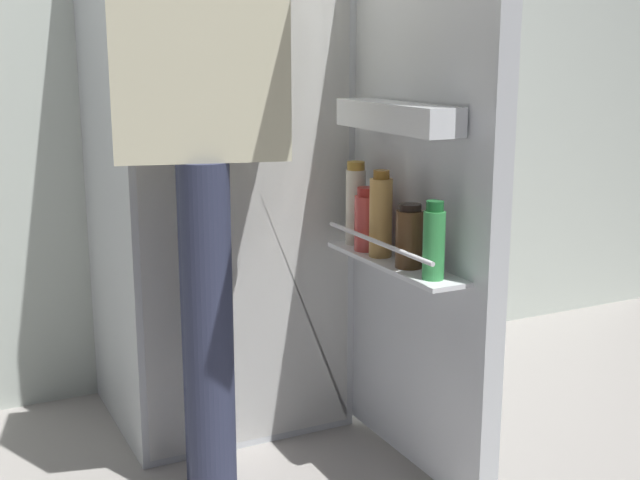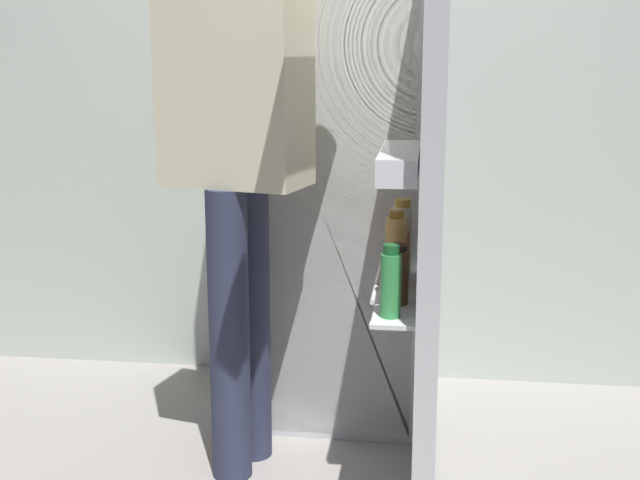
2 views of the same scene
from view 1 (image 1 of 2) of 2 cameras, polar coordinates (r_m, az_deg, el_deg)
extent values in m
cube|color=beige|center=(2.91, -9.88, 14.83)|extent=(4.40, 0.10, 2.51)
cube|color=silver|center=(2.59, -7.29, 5.82)|extent=(0.66, 0.60, 1.66)
cube|color=white|center=(2.32, -4.89, 5.06)|extent=(0.62, 0.01, 1.62)
cube|color=white|center=(2.35, -5.36, 7.84)|extent=(0.58, 0.09, 0.01)
cube|color=silver|center=(2.20, 7.08, 4.92)|extent=(0.06, 0.64, 1.63)
cube|color=white|center=(2.20, 5.02, -1.55)|extent=(0.12, 0.53, 0.01)
cylinder|color=silver|center=(2.16, 3.88, -0.14)|extent=(0.01, 0.51, 0.01)
cube|color=white|center=(2.14, 5.22, 8.31)|extent=(0.10, 0.45, 0.07)
cylinder|color=brown|center=(2.12, 6.07, 0.06)|extent=(0.07, 0.07, 0.15)
cylinder|color=black|center=(2.10, 6.12, 2.21)|extent=(0.06, 0.06, 0.02)
cylinder|color=tan|center=(2.22, 4.13, 1.50)|extent=(0.06, 0.06, 0.21)
cylinder|color=#996623|center=(2.20, 4.18, 4.45)|extent=(0.04, 0.04, 0.02)
cylinder|color=#DB4C47|center=(2.29, 3.17, 1.14)|extent=(0.07, 0.07, 0.15)
cylinder|color=#B22D28|center=(2.27, 3.20, 3.28)|extent=(0.05, 0.05, 0.02)
cylinder|color=green|center=(2.01, 7.71, -0.36)|extent=(0.05, 0.05, 0.17)
cylinder|color=#195B28|center=(2.00, 7.79, 2.30)|extent=(0.04, 0.04, 0.02)
cylinder|color=#EDE5CC|center=(2.36, 2.42, 2.24)|extent=(0.06, 0.06, 0.21)
cylinder|color=#B78933|center=(2.34, 2.45, 5.04)|extent=(0.05, 0.05, 0.02)
cylinder|color=red|center=(2.41, -1.91, 9.11)|extent=(0.10, 0.10, 0.08)
cylinder|color=#2D334C|center=(2.22, -7.84, -5.65)|extent=(0.12, 0.12, 0.89)
cylinder|color=#2D334C|center=(2.09, -7.51, -6.90)|extent=(0.12, 0.12, 0.89)
cube|color=beige|center=(2.04, -8.33, 14.33)|extent=(0.45, 0.31, 0.63)
cylinder|color=beige|center=(2.24, -8.70, 13.62)|extent=(0.08, 0.08, 0.59)
camera|label=2|loc=(1.29, 86.42, 7.31)|focal=47.84mm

